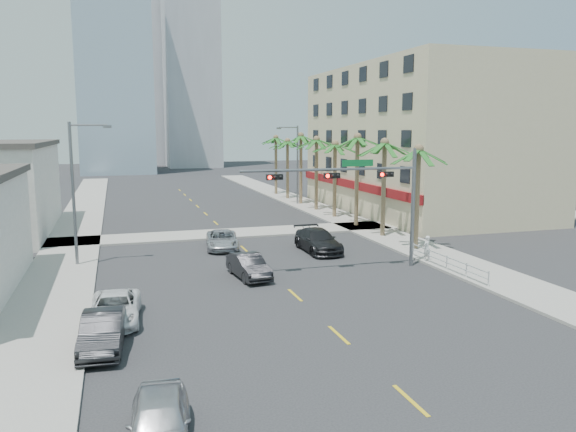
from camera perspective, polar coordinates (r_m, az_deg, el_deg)
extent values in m
plane|color=#262628|center=(25.83, 3.48, -10.49)|extent=(260.00, 260.00, 0.00)
cube|color=gray|center=(48.27, 8.50, -1.42)|extent=(4.00, 120.00, 0.15)
cube|color=gray|center=(43.77, -21.20, -2.97)|extent=(4.00, 120.00, 0.15)
cube|color=gray|center=(46.41, -6.09, -1.78)|extent=(80.00, 4.00, 0.15)
cube|color=beige|center=(61.06, 13.13, 7.56)|extent=(15.00, 28.00, 15.00)
cube|color=maroon|center=(57.88, 6.45, 3.22)|extent=(0.30, 28.00, 0.80)
cube|color=#99B2C6|center=(118.84, -17.31, 15.83)|extent=(14.00, 14.00, 48.00)
cube|color=#ADADB2|center=(135.70, -9.88, 17.71)|extent=(12.00, 12.00, 60.00)
cube|color=#ADADB2|center=(148.46, -15.27, 13.25)|extent=(16.00, 16.00, 42.00)
cylinder|color=slate|center=(35.84, 12.56, 0.66)|extent=(0.24, 0.24, 7.20)
cylinder|color=slate|center=(33.20, 4.39, 4.73)|extent=(11.00, 0.16, 0.16)
cube|color=#0C662D|center=(33.84, 7.09, 5.36)|extent=(2.00, 0.05, 0.40)
cube|color=black|center=(34.52, 9.91, 4.20)|extent=(0.95, 0.28, 0.32)
sphere|color=#FF0C05|center=(34.24, 9.55, 4.17)|extent=(0.22, 0.22, 0.22)
cube|color=black|center=(33.09, 4.48, 4.11)|extent=(0.95, 0.28, 0.32)
sphere|color=#FF0C05|center=(32.82, 4.06, 4.08)|extent=(0.22, 0.22, 0.22)
cube|color=black|center=(31.97, -1.38, 3.98)|extent=(0.95, 0.28, 0.32)
sphere|color=#FF0C05|center=(31.73, -1.86, 3.94)|extent=(0.22, 0.22, 0.22)
cylinder|color=brown|center=(40.56, 12.97, 1.57)|extent=(0.36, 0.36, 7.20)
cylinder|color=brown|center=(45.09, 9.68, 2.59)|extent=(0.36, 0.36, 7.56)
cylinder|color=brown|center=(49.74, 6.99, 3.42)|extent=(0.36, 0.36, 7.92)
cylinder|color=brown|center=(54.55, 4.76, 3.54)|extent=(0.36, 0.36, 7.20)
cylinder|color=brown|center=(59.37, 2.90, 4.15)|extent=(0.36, 0.36, 7.56)
cylinder|color=brown|center=(64.26, 1.31, 4.67)|extent=(0.36, 0.36, 7.92)
cylinder|color=brown|center=(69.22, -0.05, 4.66)|extent=(0.36, 0.36, 7.20)
cylinder|color=brown|center=(74.19, -1.23, 5.07)|extent=(0.36, 0.36, 7.56)
cylinder|color=slate|center=(37.13, -20.97, 1.97)|extent=(0.20, 0.20, 9.00)
cylinder|color=slate|center=(36.85, -19.61, 8.70)|extent=(2.20, 0.12, 0.12)
cube|color=slate|center=(36.82, -17.88, 8.63)|extent=(0.50, 0.25, 0.18)
cylinder|color=slate|center=(64.09, 0.97, 5.14)|extent=(0.20, 0.20, 9.00)
cylinder|color=slate|center=(63.64, 0.03, 8.99)|extent=(2.20, 0.12, 0.12)
cube|color=slate|center=(63.32, -0.94, 8.90)|extent=(0.50, 0.25, 0.18)
cylinder|color=silver|center=(35.38, 15.83, -4.59)|extent=(0.08, 8.00, 0.08)
cylinder|color=silver|center=(35.30, 15.86, -4.04)|extent=(0.08, 8.00, 0.08)
cylinder|color=silver|center=(32.22, 19.70, -6.16)|extent=(0.08, 0.08, 1.00)
cylinder|color=silver|center=(33.78, 17.67, -5.38)|extent=(0.08, 0.08, 1.00)
cylinder|color=silver|center=(35.39, 15.83, -4.67)|extent=(0.08, 0.08, 1.00)
cylinder|color=silver|center=(37.04, 14.15, -4.01)|extent=(0.08, 0.08, 1.00)
cylinder|color=silver|center=(38.72, 12.62, -3.41)|extent=(0.08, 0.08, 1.00)
imported|color=#B8B8BD|center=(16.48, -12.93, -19.70)|extent=(2.09, 4.31, 1.42)
imported|color=black|center=(23.43, -18.33, -11.10)|extent=(1.84, 4.50, 1.45)
imported|color=white|center=(26.41, -17.20, -8.95)|extent=(2.51, 4.84, 1.30)
imported|color=black|center=(32.70, -4.02, -5.09)|extent=(1.97, 4.37, 1.39)
imported|color=#BBBBC1|center=(40.76, -6.70, -2.42)|extent=(2.83, 5.02, 1.33)
imported|color=black|center=(39.62, 3.06, -2.51)|extent=(2.26, 5.46, 1.58)
imported|color=silver|center=(37.24, 13.89, -3.20)|extent=(0.71, 0.63, 1.63)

